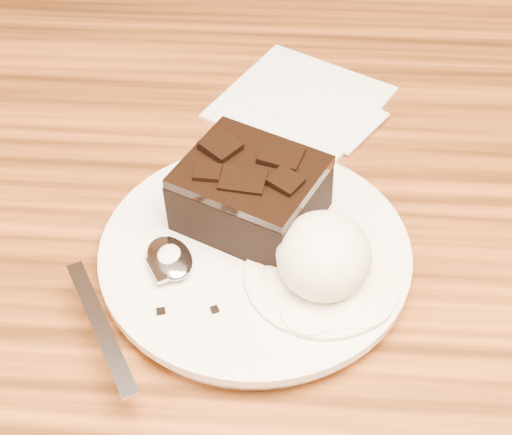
# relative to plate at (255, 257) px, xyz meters

# --- Properties ---
(plate) EXTENTS (0.23, 0.23, 0.02)m
(plate) POSITION_rel_plate_xyz_m (0.00, 0.00, 0.00)
(plate) COLOR silver
(plate) RESTS_ON dining_table
(brownie) EXTENTS (0.12, 0.11, 0.04)m
(brownie) POSITION_rel_plate_xyz_m (-0.01, 0.03, 0.03)
(brownie) COLOR black
(brownie) RESTS_ON plate
(ice_cream_scoop) EXTENTS (0.07, 0.07, 0.05)m
(ice_cream_scoop) POSITION_rel_plate_xyz_m (0.05, -0.02, 0.03)
(ice_cream_scoop) COLOR #EEE3CF
(ice_cream_scoop) RESTS_ON plate
(melt_puddle) EXTENTS (0.11, 0.11, 0.00)m
(melt_puddle) POSITION_rel_plate_xyz_m (0.05, -0.02, 0.01)
(melt_puddle) COLOR white
(melt_puddle) RESTS_ON plate
(spoon) EXTENTS (0.11, 0.17, 0.01)m
(spoon) POSITION_rel_plate_xyz_m (-0.06, -0.02, 0.01)
(spoon) COLOR silver
(spoon) RESTS_ON plate
(napkin) EXTENTS (0.18, 0.18, 0.01)m
(napkin) POSITION_rel_plate_xyz_m (0.03, 0.20, -0.01)
(napkin) COLOR white
(napkin) RESTS_ON dining_table
(crumb_a) EXTENTS (0.01, 0.01, 0.00)m
(crumb_a) POSITION_rel_plate_xyz_m (-0.04, 0.02, 0.01)
(crumb_a) COLOR black
(crumb_a) RESTS_ON plate
(crumb_b) EXTENTS (0.01, 0.01, 0.00)m
(crumb_b) POSITION_rel_plate_xyz_m (-0.02, -0.06, 0.01)
(crumb_b) COLOR black
(crumb_b) RESTS_ON plate
(crumb_c) EXTENTS (0.01, 0.01, 0.00)m
(crumb_c) POSITION_rel_plate_xyz_m (-0.06, -0.06, 0.01)
(crumb_c) COLOR black
(crumb_c) RESTS_ON plate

